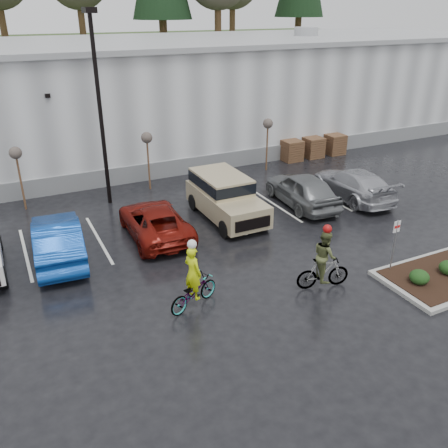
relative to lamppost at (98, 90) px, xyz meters
name	(u,v)px	position (x,y,z in m)	size (l,w,h in m)	color
ground	(310,300)	(4.00, -12.00, -5.69)	(120.00, 120.00, 0.00)	black
warehouse	(127,95)	(4.00, 9.99, -2.04)	(60.50, 15.50, 7.20)	#A2A4A7
wooded_ridge	(69,69)	(4.00, 33.00, -2.69)	(80.00, 25.00, 6.00)	#2D441C
lamppost	(98,90)	(0.00, 0.00, 0.00)	(0.50, 1.00, 9.22)	black
sapling_west	(16,156)	(-4.00, 1.00, -2.96)	(0.60, 0.60, 3.20)	#4E371F
sapling_mid	(147,141)	(2.50, 1.00, -2.96)	(0.60, 0.60, 3.20)	#4E371F
sapling_east	(268,126)	(10.00, 1.00, -2.96)	(0.60, 0.60, 3.20)	#4E371F
pallet_stack_a	(291,150)	(12.50, 2.00, -5.01)	(1.20, 1.20, 1.35)	#4E371F
pallet_stack_b	(313,147)	(14.20, 2.00, -5.01)	(1.20, 1.20, 1.35)	#4E371F
pallet_stack_c	(334,144)	(16.00, 2.00, -5.01)	(1.20, 1.20, 1.35)	#4E371F
shrub_a	(419,277)	(8.00, -13.00, -5.27)	(0.70, 0.70, 0.52)	#183312
fire_lane_sign	(395,240)	(7.80, -11.80, -4.28)	(0.30, 0.05, 2.20)	gray
car_blue	(58,239)	(-3.26, -5.03, -4.84)	(1.79, 5.15, 1.70)	#0E3D9B
car_red	(155,221)	(0.85, -4.77, -4.97)	(2.36, 5.12, 1.42)	maroon
suv_tan	(227,198)	(4.50, -4.49, -4.66)	(2.20, 5.10, 2.06)	tan
car_grey	(302,189)	(8.69, -4.65, -4.83)	(2.01, 5.00, 1.70)	slate
car_far_silver	(353,184)	(11.65, -5.00, -4.91)	(2.19, 5.38, 1.56)	#B0B1B8
cyclist_hivis	(193,286)	(0.26, -10.50, -4.92)	(2.18, 1.43, 2.50)	#3F3F44
cyclist_olive	(324,265)	(4.88, -11.46, -4.79)	(1.99, 1.00, 2.48)	#3F3F44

